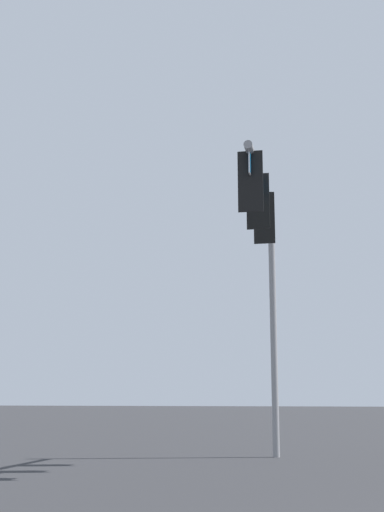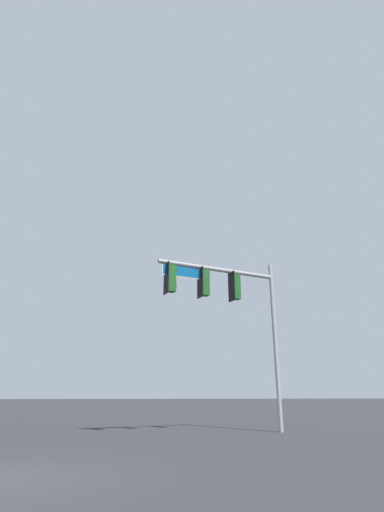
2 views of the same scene
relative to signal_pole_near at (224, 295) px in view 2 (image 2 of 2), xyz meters
name	(u,v)px [view 2 (image 2 of 2)]	position (x,y,z in m)	size (l,w,h in m)	color
signal_pole_near	(224,295)	(0.00, 0.00, 0.00)	(5.47, 1.57, 7.13)	gray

